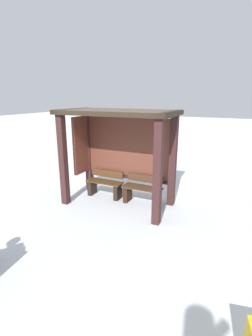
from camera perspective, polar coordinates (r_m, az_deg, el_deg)
name	(u,v)px	position (r m, az deg, el deg)	size (l,w,h in m)	color
ground_plane	(118,204)	(6.75, -1.82, -8.11)	(60.00, 60.00, 0.00)	silver
bus_shelter	(118,137)	(6.43, -1.95, 7.05)	(2.87, 1.48, 2.45)	#391D1D
bench_left_inside	(105,185)	(7.13, -4.79, -3.96)	(1.04, 0.38, 0.74)	#4F321A
bench_center_inside	(142,192)	(6.65, 3.76, -5.38)	(1.04, 0.41, 0.75)	#49301E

